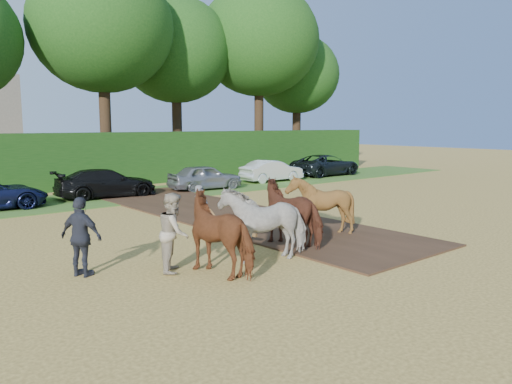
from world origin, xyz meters
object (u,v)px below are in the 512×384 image
Objects in this scene: plough_team at (277,217)px; spectator_near at (174,232)px; parked_cars at (126,182)px; spectator_far at (81,237)px.

spectator_near is at bearing 178.18° from plough_team.
plough_team is at bearing -96.76° from parked_cars.
spectator_near reaches higher than parked_cars.
parked_cars is (1.48, 12.49, -0.25)m from plough_team.
spectator_near is 3.20m from plough_team.
plough_team reaches higher than parked_cars.
spectator_far is 0.29× the size of plough_team.
parked_cars is at bearing 15.85° from spectator_near.
plough_team is at bearing -131.82° from spectator_far.
plough_team is (3.20, -0.10, 0.00)m from spectator_near.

